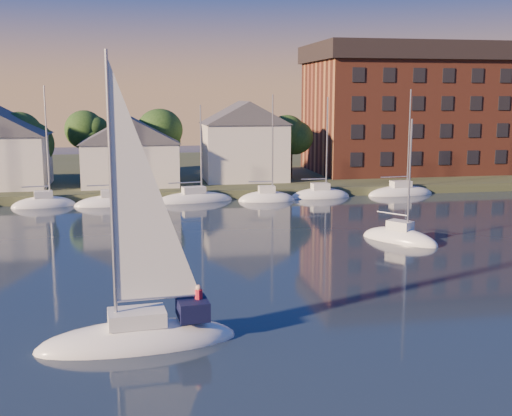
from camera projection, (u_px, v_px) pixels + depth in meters
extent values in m
cube|color=#394226|center=(173.00, 174.00, 94.92)|extent=(160.00, 50.00, 2.00)
cube|color=brown|center=(185.00, 198.00, 72.67)|extent=(120.00, 3.00, 1.00)
cube|color=silver|center=(131.00, 164.00, 75.80)|extent=(11.00, 8.00, 5.00)
cube|color=silver|center=(244.00, 152.00, 80.14)|extent=(10.00, 8.00, 7.00)
cube|color=brown|center=(419.00, 117.00, 90.04)|extent=(30.00, 16.00, 15.00)
cube|color=black|center=(422.00, 54.00, 88.53)|extent=(31.00, 17.00, 2.40)
cylinder|color=#322317|center=(33.00, 167.00, 79.53)|extent=(0.50, 0.50, 3.50)
sphere|color=#1B3814|center=(30.00, 131.00, 78.76)|extent=(5.40, 5.40, 5.40)
cylinder|color=#322317|center=(99.00, 165.00, 81.00)|extent=(0.50, 0.50, 3.50)
sphere|color=#1B3814|center=(97.00, 130.00, 80.23)|extent=(5.40, 5.40, 5.40)
cylinder|color=#322317|center=(163.00, 164.00, 82.47)|extent=(0.50, 0.50, 3.50)
sphere|color=#1B3814|center=(162.00, 129.00, 81.70)|extent=(5.40, 5.40, 5.40)
cylinder|color=#322317|center=(224.00, 163.00, 83.94)|extent=(0.50, 0.50, 3.50)
sphere|color=#1B3814|center=(224.00, 129.00, 83.17)|extent=(5.40, 5.40, 5.40)
cylinder|color=#322317|center=(284.00, 162.00, 85.41)|extent=(0.50, 0.50, 3.50)
sphere|color=#1B3814|center=(284.00, 128.00, 84.65)|extent=(5.40, 5.40, 5.40)
cylinder|color=#322317|center=(341.00, 161.00, 86.89)|extent=(0.50, 0.50, 3.50)
sphere|color=#1B3814|center=(342.00, 128.00, 86.12)|extent=(5.40, 5.40, 5.40)
cylinder|color=#322317|center=(396.00, 160.00, 88.36)|extent=(0.50, 0.50, 3.50)
sphere|color=#1B3814|center=(398.00, 127.00, 87.59)|extent=(5.40, 5.40, 5.40)
cylinder|color=#322317|center=(450.00, 159.00, 89.83)|extent=(0.50, 0.50, 3.50)
sphere|color=#1B3814|center=(452.00, 127.00, 89.06)|extent=(5.40, 5.40, 5.40)
cylinder|color=#322317|center=(502.00, 158.00, 91.30)|extent=(0.50, 0.50, 3.50)
sphere|color=#1B3814|center=(504.00, 126.00, 90.53)|extent=(5.40, 5.40, 5.40)
ellipsoid|color=white|center=(34.00, 207.00, 66.82)|extent=(7.50, 2.40, 2.20)
cube|color=silver|center=(33.00, 195.00, 66.60)|extent=(2.10, 1.32, 0.70)
cylinder|color=#A5A8AD|center=(38.00, 150.00, 65.93)|extent=(0.16, 0.16, 10.00)
cylinder|color=#A5A8AD|center=(24.00, 187.00, 66.30)|extent=(3.15, 0.12, 0.12)
ellipsoid|color=white|center=(112.00, 205.00, 68.29)|extent=(7.50, 2.40, 2.20)
cube|color=silver|center=(112.00, 193.00, 68.07)|extent=(2.10, 1.32, 0.70)
cylinder|color=#A5A8AD|center=(118.00, 149.00, 67.41)|extent=(0.16, 0.16, 10.00)
cylinder|color=#A5A8AD|center=(104.00, 185.00, 67.77)|extent=(3.15, 0.12, 0.12)
ellipsoid|color=white|center=(188.00, 202.00, 69.77)|extent=(7.50, 2.40, 2.20)
cube|color=silver|center=(187.00, 190.00, 69.54)|extent=(2.10, 1.32, 0.70)
cylinder|color=#A5A8AD|center=(194.00, 148.00, 68.88)|extent=(0.16, 0.16, 10.00)
cylinder|color=#A5A8AD|center=(180.00, 183.00, 69.24)|extent=(3.15, 0.12, 0.12)
ellipsoid|color=white|center=(260.00, 200.00, 71.24)|extent=(7.50, 2.40, 2.20)
cube|color=silver|center=(260.00, 189.00, 71.01)|extent=(2.10, 1.32, 0.70)
cylinder|color=#A5A8AD|center=(266.00, 146.00, 70.35)|extent=(0.16, 0.16, 10.00)
cylinder|color=#A5A8AD|center=(252.00, 181.00, 70.71)|extent=(3.15, 0.12, 0.12)
ellipsoid|color=white|center=(329.00, 198.00, 72.71)|extent=(7.50, 2.40, 2.20)
cube|color=silver|center=(329.00, 187.00, 72.48)|extent=(2.10, 1.32, 0.70)
cylinder|color=#A5A8AD|center=(336.00, 145.00, 71.82)|extent=(0.16, 0.16, 10.00)
cylinder|color=#A5A8AD|center=(322.00, 179.00, 72.19)|extent=(3.15, 0.12, 0.12)
ellipsoid|color=white|center=(395.00, 196.00, 74.18)|extent=(7.50, 2.40, 2.20)
cube|color=silver|center=(395.00, 185.00, 73.96)|extent=(2.10, 1.32, 0.70)
cylinder|color=#A5A8AD|center=(403.00, 144.00, 73.29)|extent=(0.16, 0.16, 10.00)
cylinder|color=#A5A8AD|center=(389.00, 178.00, 73.66)|extent=(3.15, 0.12, 0.12)
ellipsoid|color=white|center=(138.00, 344.00, 29.92)|extent=(9.55, 3.73, 2.20)
cube|color=silver|center=(137.00, 317.00, 29.70)|extent=(2.74, 1.85, 0.70)
cylinder|color=#A5A8AD|center=(111.00, 193.00, 28.44)|extent=(0.16, 0.16, 12.46)
cylinder|color=#A5A8AD|center=(159.00, 298.00, 29.82)|extent=(3.92, 0.42, 0.12)
cube|color=black|center=(193.00, 308.00, 30.34)|extent=(1.54, 1.91, 0.90)
ellipsoid|color=white|center=(399.00, 241.00, 51.08)|extent=(5.76, 6.74, 2.20)
cube|color=silver|center=(400.00, 225.00, 50.85)|extent=(2.11, 2.25, 0.70)
cylinder|color=#A5A8AD|center=(410.00, 176.00, 49.71)|extent=(0.16, 0.16, 8.74)
cylinder|color=#A5A8AD|center=(392.00, 214.00, 51.20)|extent=(1.75, 2.34, 0.12)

